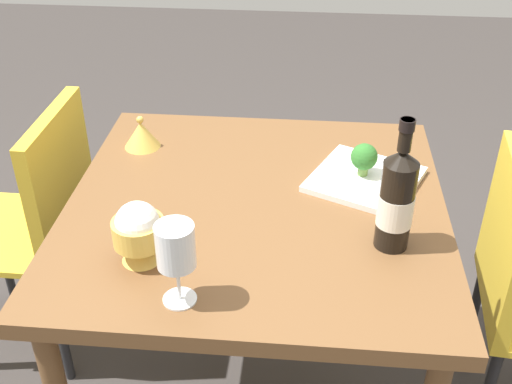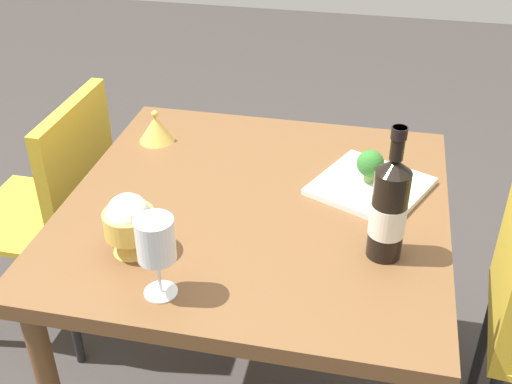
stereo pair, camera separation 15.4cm
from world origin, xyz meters
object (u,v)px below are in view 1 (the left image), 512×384
Objects in this scene: wine_glass at (176,248)px; rice_bowl_lid at (142,134)px; chair_near_window at (42,211)px; carrot_garnish_left at (394,176)px; serving_plate at (365,179)px; wine_bottle at (397,199)px; rice_bowl at (138,231)px; broccoli_floret at (364,158)px.

rice_bowl_lid is (0.22, -0.61, -0.09)m from wine_glass.
carrot_garnish_left is (-1.00, 0.16, 0.27)m from chair_near_window.
wine_glass is 0.54× the size of serving_plate.
wine_glass is at bearing 51.05° from serving_plate.
chair_near_window is 0.98m from serving_plate.
wine_glass is at bearing -136.21° from chair_near_window.
chair_near_window is at bearing -20.89° from wine_bottle.
broccoli_floret is at bearing -142.67° from rice_bowl.
rice_bowl_lid is (-0.33, -0.02, 0.27)m from chair_near_window.
rice_bowl_lid is 0.62m from broccoli_floret.
chair_near_window is 2.57× the size of serving_plate.
wine_glass is 0.63m from serving_plate.
rice_bowl is 0.61m from serving_plate.
wine_glass is 0.62m from broccoli_floret.
wine_bottle is at bearing 100.49° from broccoli_floret.
serving_plate is (-0.39, -0.48, -0.12)m from wine_glass.
chair_near_window is 0.42m from rice_bowl_lid.
rice_bowl_lid is at bearing -86.17° from chair_near_window.
carrot_garnish_left is (-0.68, 0.17, 0.01)m from rice_bowl_lid.
wine_bottle is 0.55m from rice_bowl.
broccoli_floret is at bearing -127.88° from wine_glass.
chair_near_window is at bearing -7.07° from serving_plate.
rice_bowl is 0.43× the size of serving_plate.
rice_bowl_lid reaches higher than serving_plate.
chair_near_window is 6.00× the size of rice_bowl.
rice_bowl_lid is 0.70m from carrot_garnish_left.
wine_glass reaches higher than rice_bowl.
carrot_garnish_left reaches higher than serving_plate.
chair_near_window is 0.89m from wine_glass.
serving_plate is at bearing -143.81° from rice_bowl.
chair_near_window is at bearing -46.82° from rice_bowl.
wine_bottle is at bearing 99.52° from serving_plate.
carrot_garnish_left is at bearing 148.39° from serving_plate.
wine_glass is at bearing 27.06° from wine_bottle.
chair_near_window is at bearing 2.97° from rice_bowl_lid.
serving_plate is (-0.61, 0.13, -0.03)m from rice_bowl_lid.
wine_bottle is at bearing 149.04° from rice_bowl_lid.
broccoli_floret reaches higher than carrot_garnish_left.
carrot_garnish_left is (-0.45, -0.44, -0.08)m from wine_glass.
wine_bottle is 5.08× the size of carrot_garnish_left.
broccoli_floret reaches higher than serving_plate.
broccoli_floret is (-0.38, -0.49, -0.06)m from wine_glass.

